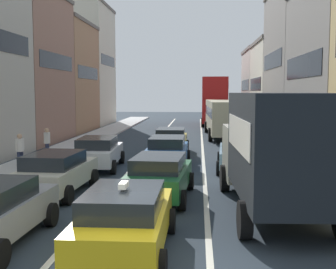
% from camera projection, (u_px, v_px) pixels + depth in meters
% --- Properties ---
extents(ground_plane, '(140.00, 140.00, 0.00)m').
position_uv_depth(ground_plane, '(127.00, 268.00, 9.05)').
color(ground_plane, '#29343E').
extents(sidewalk_left, '(2.60, 64.00, 0.14)m').
position_uv_depth(sidewalk_left, '(76.00, 145.00, 29.36)').
color(sidewalk_left, '#B3B3B3').
rests_on(sidewalk_left, ground).
extents(lane_stripe_left, '(0.16, 60.00, 0.01)m').
position_uv_depth(lane_stripe_left, '(151.00, 147.00, 29.02)').
color(lane_stripe_left, silver).
rests_on(lane_stripe_left, ground).
extents(lane_stripe_right, '(0.16, 60.00, 0.01)m').
position_uv_depth(lane_stripe_right, '(202.00, 147.00, 28.79)').
color(lane_stripe_right, silver).
rests_on(lane_stripe_right, ground).
extents(building_row_left, '(7.20, 43.90, 13.00)m').
position_uv_depth(building_row_left, '(11.00, 63.00, 31.57)').
color(building_row_left, tan).
rests_on(building_row_left, ground).
extents(building_row_right, '(7.20, 43.90, 10.71)m').
position_uv_depth(building_row_right, '(328.00, 75.00, 28.82)').
color(building_row_right, '#B2ADA3').
rests_on(building_row_right, ground).
extents(removalist_box_truck, '(2.91, 7.78, 3.58)m').
position_uv_depth(removalist_box_truck, '(276.00, 148.00, 12.93)').
color(removalist_box_truck, '#B7B29E').
rests_on(removalist_box_truck, ground).
extents(taxi_centre_lane_front, '(2.07, 4.30, 1.66)m').
position_uv_depth(taxi_centre_lane_front, '(125.00, 219.00, 9.78)').
color(taxi_centre_lane_front, yellow).
rests_on(taxi_centre_lane_front, ground).
extents(sedan_centre_lane_second, '(2.30, 4.41, 1.49)m').
position_uv_depth(sedan_centre_lane_second, '(159.00, 175.00, 14.88)').
color(sedan_centre_lane_second, '#19592D').
rests_on(sedan_centre_lane_second, ground).
extents(wagon_left_lane_second, '(2.23, 4.38, 1.49)m').
position_uv_depth(wagon_left_lane_second, '(56.00, 172.00, 15.56)').
color(wagon_left_lane_second, beige).
rests_on(wagon_left_lane_second, ground).
extents(hatchback_centre_lane_third, '(2.09, 4.32, 1.49)m').
position_uv_depth(hatchback_centre_lane_third, '(168.00, 151.00, 21.04)').
color(hatchback_centre_lane_third, '#194C8C').
rests_on(hatchback_centre_lane_third, ground).
extents(sedan_left_lane_third, '(2.22, 4.38, 1.49)m').
position_uv_depth(sedan_left_lane_third, '(98.00, 152.00, 20.71)').
color(sedan_left_lane_third, silver).
rests_on(sedan_left_lane_third, ground).
extents(coupe_centre_lane_fourth, '(2.11, 4.32, 1.49)m').
position_uv_depth(coupe_centre_lane_fourth, '(171.00, 140.00, 25.81)').
color(coupe_centre_lane_fourth, '#B29319').
rests_on(coupe_centre_lane_fourth, ground).
extents(sedan_right_lane_behind_truck, '(2.27, 4.40, 1.49)m').
position_uv_depth(sedan_right_lane_behind_truck, '(239.00, 153.00, 20.31)').
color(sedan_right_lane_behind_truck, '#759EB7').
rests_on(sedan_right_lane_behind_truck, ground).
extents(bus_mid_queue_primary, '(3.00, 10.56, 2.90)m').
position_uv_depth(bus_mid_queue_primary, '(224.00, 115.00, 35.05)').
color(bus_mid_queue_primary, '#BFB793').
rests_on(bus_mid_queue_primary, ground).
extents(bus_far_queue_secondary, '(3.17, 10.61, 5.06)m').
position_uv_depth(bus_far_queue_secondary, '(216.00, 99.00, 47.51)').
color(bus_far_queue_secondary, '#B21919').
rests_on(bus_far_queue_secondary, ground).
extents(pedestrian_near_kerb, '(0.34, 0.47, 1.66)m').
position_uv_depth(pedestrian_near_kerb, '(47.00, 141.00, 23.89)').
color(pedestrian_near_kerb, '#262D47').
rests_on(pedestrian_near_kerb, ground).
extents(pedestrian_mid_sidewalk, '(0.34, 0.51, 1.66)m').
position_uv_depth(pedestrian_mid_sidewalk, '(20.00, 149.00, 20.67)').
color(pedestrian_mid_sidewalk, '#262D47').
rests_on(pedestrian_mid_sidewalk, ground).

